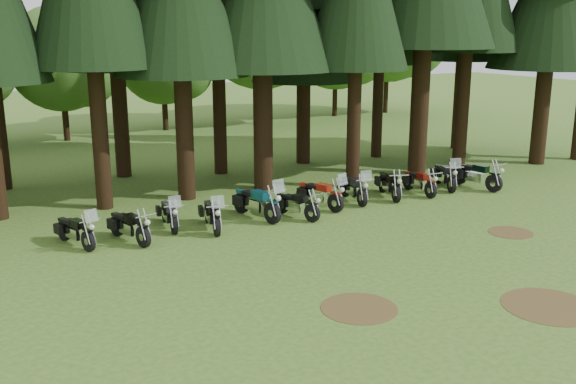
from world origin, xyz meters
name	(u,v)px	position (x,y,z in m)	size (l,w,h in m)	color
ground	(408,261)	(0.00, 0.00, 0.00)	(120.00, 120.00, 0.00)	#3A641A
decid_3	(66,62)	(-4.71, 25.13, 4.51)	(6.12, 5.95, 7.65)	black
decid_4	(168,61)	(1.58, 26.32, 4.37)	(5.93, 5.76, 7.41)	black
decid_5	(268,30)	(8.29, 25.71, 6.23)	(8.45, 8.21, 10.56)	black
decid_6	(341,45)	(14.85, 27.01, 5.20)	(7.06, 6.86, 8.82)	black
decid_7	(394,30)	(19.46, 26.83, 6.22)	(8.44, 8.20, 10.55)	black
dirt_patch_0	(359,308)	(-3.00, -2.00, 0.01)	(1.80, 1.80, 0.01)	#4C3D1E
dirt_patch_1	(511,232)	(4.50, 0.50, 0.01)	(1.40, 1.40, 0.01)	#4C3D1E
dirt_patch_2	(549,306)	(1.00, -4.00, 0.01)	(2.20, 2.20, 0.01)	#4C3D1E
motorcycle_0	(76,232)	(-7.98, 5.67, 0.44)	(0.92, 2.07, 1.32)	black
motorcycle_1	(129,227)	(-6.46, 5.32, 0.45)	(0.75, 2.11, 0.88)	black
motorcycle_2	(169,215)	(-4.96, 6.09, 0.44)	(0.50, 2.09, 1.31)	black
motorcycle_3	(212,216)	(-3.78, 5.30, 0.46)	(0.67, 2.19, 1.38)	black
motorcycle_4	(257,204)	(-1.98, 5.75, 0.52)	(0.86, 2.48, 1.57)	black
motorcycle_5	(296,206)	(-0.76, 5.18, 0.43)	(0.79, 2.00, 0.84)	black
motorcycle_6	(320,195)	(0.59, 5.86, 0.49)	(0.90, 2.29, 1.45)	black
motorcycle_7	(354,189)	(2.19, 6.05, 0.47)	(0.65, 2.25, 1.41)	black
motorcycle_8	(389,185)	(3.77, 5.96, 0.47)	(0.84, 2.22, 0.93)	black
motorcycle_9	(419,183)	(5.12, 5.83, 0.44)	(0.36, 2.12, 0.86)	black
motorcycle_10	(445,176)	(6.64, 6.08, 0.49)	(1.10, 2.25, 1.46)	black
motorcycle_11	(476,176)	(7.76, 5.48, 0.50)	(0.57, 2.40, 0.98)	black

